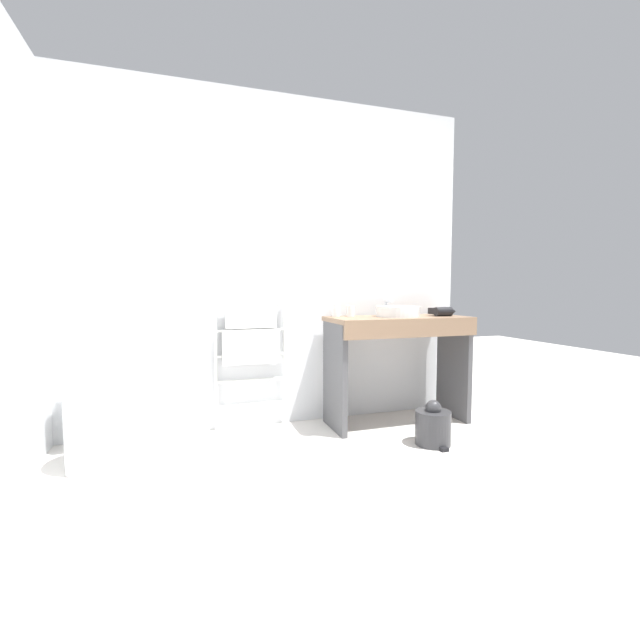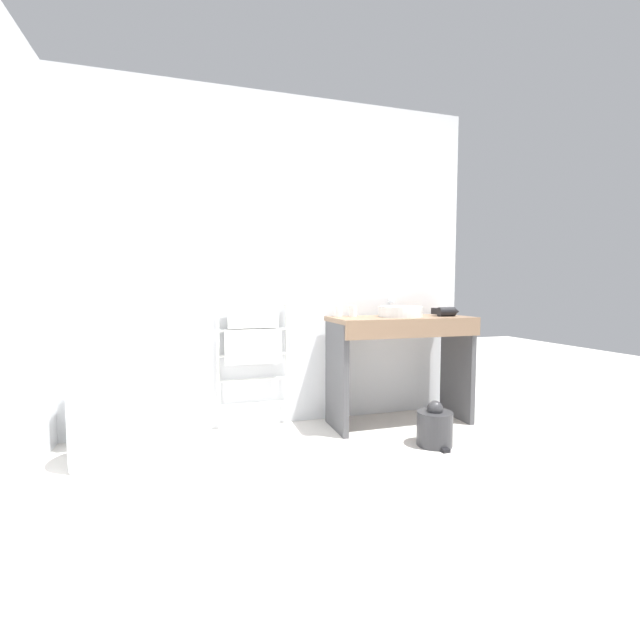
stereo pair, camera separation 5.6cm
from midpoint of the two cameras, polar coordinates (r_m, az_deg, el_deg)
name	(u,v)px [view 2 (the right image)]	position (r m, az deg, el deg)	size (l,w,h in m)	color
ground_plane	(343,534)	(2.04, 3.97, -26.59)	(12.00, 12.00, 0.00)	silver
wall_back	(271,262)	(3.33, -6.08, 7.65)	(3.20, 0.12, 2.49)	silver
toilet	(106,408)	(2.93, -26.16, -10.48)	(0.41, 0.56, 0.79)	white
towel_radiator	(254,341)	(3.21, -8.36, -2.80)	(0.54, 0.06, 0.96)	white
vanity_counter	(401,350)	(3.34, 11.19, -3.92)	(1.07, 0.49, 0.83)	#84664C
sink_basin	(400,311)	(3.32, 11.15, 1.16)	(0.33, 0.33, 0.08)	white
faucet	(390,305)	(3.48, 9.77, 2.00)	(0.02, 0.10, 0.13)	silver
cup_near_wall	(338,311)	(3.30, 2.92, 1.26)	(0.07, 0.07, 0.09)	white
cup_near_edge	(353,311)	(3.30, 4.89, 1.19)	(0.06, 0.06, 0.08)	white
hair_dryer	(446,312)	(3.47, 16.91, 1.08)	(0.18, 0.17, 0.07)	black
trash_bin	(435,427)	(3.04, 15.57, -13.56)	(0.24, 0.27, 0.30)	#333335
bath_mat	(76,506)	(2.51, -29.22, -20.80)	(0.56, 0.36, 0.01)	#B2BCCC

